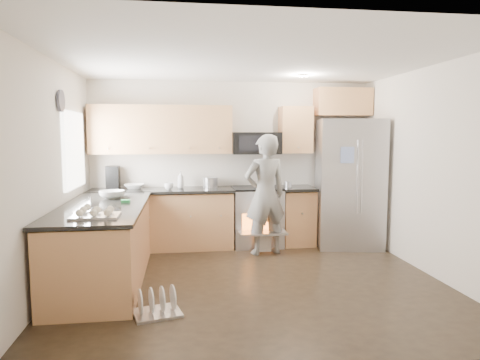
{
  "coord_description": "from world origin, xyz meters",
  "views": [
    {
      "loc": [
        -0.81,
        -4.89,
        1.75
      ],
      "look_at": [
        -0.08,
        0.5,
        1.17
      ],
      "focal_mm": 32.0,
      "sensor_mm": 36.0,
      "label": 1
    }
  ],
  "objects": [
    {
      "name": "ground",
      "position": [
        0.0,
        0.0,
        0.0
      ],
      "size": [
        4.5,
        4.5,
        0.0
      ],
      "primitive_type": "plane",
      "color": "black",
      "rests_on": "ground"
    },
    {
      "name": "room_shell",
      "position": [
        -0.04,
        0.02,
        1.67
      ],
      "size": [
        4.54,
        4.04,
        2.62
      ],
      "color": "beige",
      "rests_on": "ground"
    },
    {
      "name": "back_cabinet_run",
      "position": [
        -0.59,
        1.75,
        0.96
      ],
      "size": [
        4.45,
        0.64,
        2.5
      ],
      "color": "#BF794C",
      "rests_on": "ground"
    },
    {
      "name": "peninsula",
      "position": [
        -1.75,
        0.25,
        0.46
      ],
      "size": [
        0.96,
        2.36,
        1.03
      ],
      "color": "#BF794C",
      "rests_on": "ground"
    },
    {
      "name": "stove_range",
      "position": [
        0.35,
        1.69,
        0.68
      ],
      "size": [
        0.76,
        0.97,
        1.79
      ],
      "color": "#B7B7BC",
      "rests_on": "ground"
    },
    {
      "name": "refrigerator",
      "position": [
        1.77,
        1.45,
        0.99
      ],
      "size": [
        1.09,
        0.91,
        1.99
      ],
      "rotation": [
        0.0,
        0.0,
        -0.17
      ],
      "color": "#B7B7BC",
      "rests_on": "ground"
    },
    {
      "name": "person",
      "position": [
        0.39,
        1.2,
        0.88
      ],
      "size": [
        0.72,
        0.56,
        1.76
      ],
      "primitive_type": "imported",
      "rotation": [
        0.0,
        0.0,
        3.38
      ],
      "color": "gray",
      "rests_on": "ground"
    },
    {
      "name": "dish_rack",
      "position": [
        -1.08,
        -0.8,
        0.07
      ],
      "size": [
        0.52,
        0.46,
        0.28
      ],
      "rotation": [
        0.0,
        0.0,
        0.26
      ],
      "color": "#B7B7BC",
      "rests_on": "ground"
    }
  ]
}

